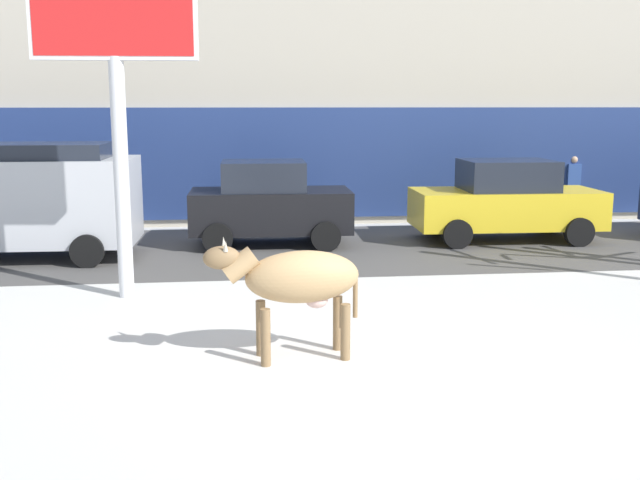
% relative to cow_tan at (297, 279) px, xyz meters
% --- Properties ---
extents(ground_plane, '(120.00, 120.00, 0.00)m').
position_rel_cow_tan_xyz_m(ground_plane, '(0.94, -0.73, -0.99)').
color(ground_plane, silver).
extents(road_strip, '(60.00, 5.60, 0.01)m').
position_rel_cow_tan_xyz_m(road_strip, '(0.94, 6.98, -0.99)').
color(road_strip, '#514F4C').
rests_on(road_strip, ground).
extents(cow_tan, '(1.93, 0.75, 1.54)m').
position_rel_cow_tan_xyz_m(cow_tan, '(0.00, 0.00, 0.00)').
color(cow_tan, tan).
rests_on(cow_tan, ground).
extents(billboard, '(2.53, 0.29, 5.56)m').
position_rel_cow_tan_xyz_m(billboard, '(-2.51, 3.25, 3.32)').
color(billboard, silver).
rests_on(billboard, ground).
extents(car_silver_van, '(4.64, 2.19, 2.32)m').
position_rel_cow_tan_xyz_m(car_silver_van, '(-5.02, 6.57, 0.25)').
color(car_silver_van, '#B7BABF').
rests_on(car_silver_van, ground).
extents(car_black_hatchback, '(3.53, 1.98, 1.86)m').
position_rel_cow_tan_xyz_m(car_black_hatchback, '(-0.01, 7.53, -0.07)').
color(car_black_hatchback, black).
rests_on(car_black_hatchback, ground).
extents(car_yellow_sedan, '(4.23, 2.04, 1.84)m').
position_rel_cow_tan_xyz_m(car_yellow_sedan, '(5.39, 7.49, -0.09)').
color(car_yellow_sedan, gold).
rests_on(car_yellow_sedan, ground).
extents(pedestrian_near_billboard, '(0.36, 0.24, 1.73)m').
position_rel_cow_tan_xyz_m(pedestrian_near_billboard, '(8.22, 10.18, -0.11)').
color(pedestrian_near_billboard, '#282833').
rests_on(pedestrian_near_billboard, ground).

